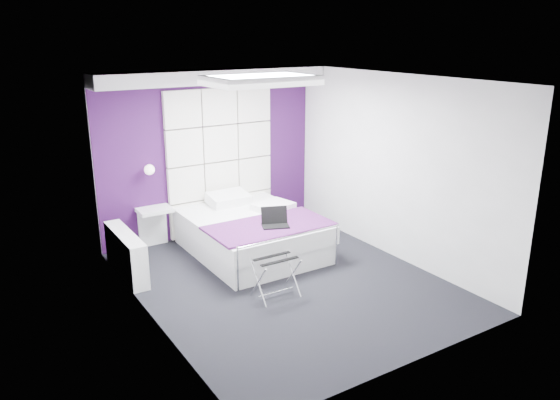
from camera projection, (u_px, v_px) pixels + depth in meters
name	position (u px, v px, depth m)	size (l,w,h in m)	color
floor	(286.00, 281.00, 7.13)	(4.40, 4.40, 0.00)	black
ceiling	(287.00, 79.00, 6.37)	(4.40, 4.40, 0.00)	white
wall_back	(210.00, 154.00, 8.53)	(3.60, 3.60, 0.00)	silver
wall_left	(145.00, 210.00, 5.83)	(4.40, 4.40, 0.00)	silver
wall_right	(394.00, 167.00, 7.67)	(4.40, 4.40, 0.00)	silver
accent_wall	(210.00, 154.00, 8.52)	(3.58, 0.02, 2.58)	#340E40
soffit	(214.00, 76.00, 7.97)	(3.58, 0.50, 0.20)	white
headboard	(221.00, 161.00, 8.60)	(1.80, 0.08, 2.30)	white
skylight	(261.00, 79.00, 6.87)	(1.36, 0.86, 0.12)	white
wall_lamp	(149.00, 169.00, 7.91)	(0.15, 0.15, 0.15)	white
radiator	(126.00, 254.00, 7.24)	(0.22, 1.20, 0.60)	white
bed	(251.00, 233.00, 8.00)	(1.70, 2.06, 0.72)	white
nightstand	(154.00, 210.00, 8.07)	(0.49, 0.38, 0.05)	white
luggage_rack	(276.00, 277.00, 6.66)	(0.51, 0.38, 0.51)	silver
laptop	(273.00, 221.00, 7.47)	(0.36, 0.26, 0.26)	black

